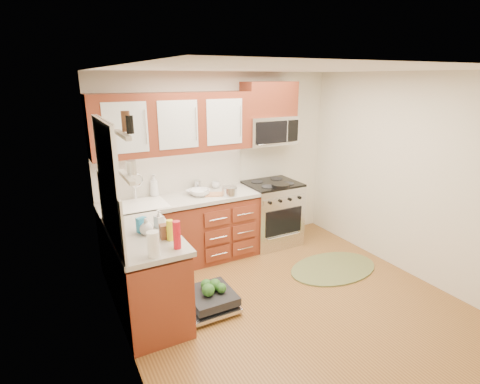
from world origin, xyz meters
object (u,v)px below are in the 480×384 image
microwave (269,130)px  stock_pot (229,191)px  cutting_board (215,194)px  skillet (281,186)px  paper_towel_roll (153,244)px  bowl_b (200,193)px  dishwasher (208,300)px  cup (216,185)px  range (272,213)px  sink (141,214)px  upper_cabinets (174,123)px  rug (333,268)px  bowl_a (197,192)px

microwave → stock_pot: 1.11m
cutting_board → skillet: bearing=-10.6°
microwave → cutting_board: bearing=-168.6°
paper_towel_roll → bowl_b: paper_towel_roll is taller
dishwasher → bowl_b: 1.47m
dishwasher → cup: 1.76m
range → sink: 1.96m
upper_cabinets → microwave: (1.41, -0.02, -0.18)m
dishwasher → cutting_board: bearing=61.2°
range → cup: 0.97m
upper_cabinets → cup: bearing=7.2°
dishwasher → stock_pot: stock_pot is taller
range → bowl_b: (-1.14, -0.01, 0.49)m
range → cup: (-0.81, 0.22, 0.50)m
rug → skillet: (-0.30, 0.85, 0.96)m
rug → bowl_a: 2.07m
skillet → cup: cup is taller
stock_pot → paper_towel_roll: (-1.37, -1.26, 0.06)m
range → cutting_board: (-0.96, -0.07, 0.46)m
range → microwave: size_ratio=1.25×
skillet → sink: bearing=172.8°
sink → skillet: bearing=-7.2°
cup → microwave: bearing=-7.0°
sink → upper_cabinets: bearing=16.4°
range → sink: bearing=-179.7°
bowl_b → rug: bearing=-37.5°
rug → microwave: bearing=102.9°
paper_towel_roll → upper_cabinets: bearing=64.5°
microwave → paper_towel_roll: microwave is taller
cutting_board → paper_towel_roll: 1.83m
bowl_b → paper_towel_roll: bearing=-125.5°
upper_cabinets → cutting_board: upper_cabinets is taller
bowl_a → cup: 0.38m
bowl_b → bowl_a: bearing=103.4°
stock_pot → bowl_b: bearing=152.3°
range → bowl_b: size_ratio=3.60×
upper_cabinets → cup: (0.60, 0.07, -0.90)m
upper_cabinets → rug: 2.80m
microwave → dishwasher: bearing=-140.9°
stock_pot → cutting_board: 0.21m
skillet → range: bearing=84.3°
microwave → paper_towel_roll: (-2.16, -1.57, -0.66)m
sink → stock_pot: (1.13, -0.18, 0.18)m
upper_cabinets → skillet: bearing=-16.0°
rug → cup: cup is taller
skillet → paper_towel_roll: (-2.14, -1.20, 0.07)m
bowl_a → bowl_b: bearing=-76.6°
paper_towel_roll → bowl_b: size_ratio=0.88×
dishwasher → bowl_a: bowl_a is taller
microwave → paper_towel_roll: size_ratio=3.29×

